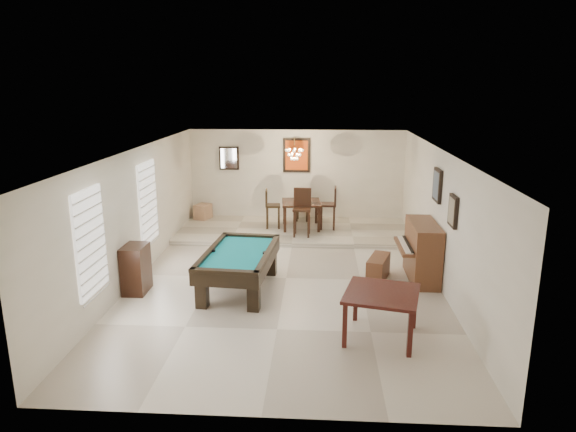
# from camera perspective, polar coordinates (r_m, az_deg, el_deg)

# --- Properties ---
(ground_plane) EXTENTS (6.00, 9.00, 0.02)m
(ground_plane) POSITION_cam_1_polar(r_m,az_deg,el_deg) (10.51, -0.20, -6.96)
(ground_plane) COLOR beige
(wall_back) EXTENTS (6.00, 0.04, 2.60)m
(wall_back) POSITION_cam_1_polar(r_m,az_deg,el_deg) (14.49, 0.96, 4.44)
(wall_back) COLOR silver
(wall_back) RESTS_ON ground_plane
(wall_front) EXTENTS (6.00, 0.04, 2.60)m
(wall_front) POSITION_cam_1_polar(r_m,az_deg,el_deg) (5.87, -3.15, -11.11)
(wall_front) COLOR silver
(wall_front) RESTS_ON ground_plane
(wall_left) EXTENTS (0.04, 9.00, 2.60)m
(wall_left) POSITION_cam_1_polar(r_m,az_deg,el_deg) (10.72, -16.43, 0.22)
(wall_left) COLOR silver
(wall_left) RESTS_ON ground_plane
(wall_right) EXTENTS (0.04, 9.00, 2.60)m
(wall_right) POSITION_cam_1_polar(r_m,az_deg,el_deg) (10.35, 16.60, -0.29)
(wall_right) COLOR silver
(wall_right) RESTS_ON ground_plane
(ceiling) EXTENTS (6.00, 9.00, 0.04)m
(ceiling) POSITION_cam_1_polar(r_m,az_deg,el_deg) (9.85, -0.22, 7.31)
(ceiling) COLOR white
(ceiling) RESTS_ON wall_back
(dining_step) EXTENTS (6.00, 2.50, 0.12)m
(dining_step) POSITION_cam_1_polar(r_m,az_deg,el_deg) (13.56, 0.69, -1.66)
(dining_step) COLOR beige
(dining_step) RESTS_ON ground_plane
(window_left_front) EXTENTS (0.06, 1.00, 1.70)m
(window_left_front) POSITION_cam_1_polar(r_m,az_deg,el_deg) (8.72, -21.11, -2.71)
(window_left_front) COLOR white
(window_left_front) RESTS_ON wall_left
(window_left_rear) EXTENTS (0.06, 1.00, 1.70)m
(window_left_rear) POSITION_cam_1_polar(r_m,az_deg,el_deg) (11.23, -15.30, 1.47)
(window_left_rear) COLOR white
(window_left_rear) RESTS_ON wall_left
(pool_table) EXTENTS (1.38, 2.32, 0.74)m
(pool_table) POSITION_cam_1_polar(r_m,az_deg,el_deg) (9.86, -5.44, -6.12)
(pool_table) COLOR black
(pool_table) RESTS_ON ground_plane
(square_table) EXTENTS (1.31, 1.31, 0.75)m
(square_table) POSITION_cam_1_polar(r_m,az_deg,el_deg) (8.18, 10.28, -10.75)
(square_table) COLOR #34110D
(square_table) RESTS_ON ground_plane
(upright_piano) EXTENTS (0.79, 1.40, 1.17)m
(upright_piano) POSITION_cam_1_polar(r_m,az_deg,el_deg) (10.58, 13.99, -3.82)
(upright_piano) COLOR brown
(upright_piano) RESTS_ON ground_plane
(piano_bench) EXTENTS (0.57, 0.90, 0.47)m
(piano_bench) POSITION_cam_1_polar(r_m,az_deg,el_deg) (10.55, 9.99, -5.70)
(piano_bench) COLOR brown
(piano_bench) RESTS_ON ground_plane
(apothecary_chest) EXTENTS (0.41, 0.61, 0.92)m
(apothecary_chest) POSITION_cam_1_polar(r_m,az_deg,el_deg) (10.10, -16.54, -5.65)
(apothecary_chest) COLOR black
(apothecary_chest) RESTS_ON ground_plane
(dining_table) EXTENTS (1.08, 1.08, 0.83)m
(dining_table) POSITION_cam_1_polar(r_m,az_deg,el_deg) (13.54, 1.47, 0.40)
(dining_table) COLOR black
(dining_table) RESTS_ON dining_step
(flower_vase) EXTENTS (0.15, 0.15, 0.22)m
(flower_vase) POSITION_cam_1_polar(r_m,az_deg,el_deg) (13.42, 1.49, 2.57)
(flower_vase) COLOR #AB0E1C
(flower_vase) RESTS_ON dining_table
(dining_chair_south) EXTENTS (0.45, 0.45, 1.19)m
(dining_chair_south) POSITION_cam_1_polar(r_m,az_deg,el_deg) (12.78, 1.55, 0.37)
(dining_chair_south) COLOR black
(dining_chair_south) RESTS_ON dining_step
(dining_chair_north) EXTENTS (0.37, 0.37, 0.95)m
(dining_chair_north) POSITION_cam_1_polar(r_m,az_deg,el_deg) (14.26, 1.61, 1.38)
(dining_chair_north) COLOR black
(dining_chair_north) RESTS_ON dining_step
(dining_chair_west) EXTENTS (0.41, 0.41, 1.03)m
(dining_chair_west) POSITION_cam_1_polar(r_m,az_deg,el_deg) (13.54, -1.67, 0.83)
(dining_chair_west) COLOR black
(dining_chair_west) RESTS_ON dining_step
(dining_chair_east) EXTENTS (0.42, 0.42, 1.12)m
(dining_chair_east) POSITION_cam_1_polar(r_m,az_deg,el_deg) (13.46, 4.45, 0.91)
(dining_chair_east) COLOR black
(dining_chair_east) RESTS_ON dining_step
(corner_bench) EXTENTS (0.49, 0.54, 0.41)m
(corner_bench) POSITION_cam_1_polar(r_m,az_deg,el_deg) (14.70, -9.44, 0.49)
(corner_bench) COLOR tan
(corner_bench) RESTS_ON dining_step
(chandelier) EXTENTS (0.44, 0.44, 0.60)m
(chandelier) POSITION_cam_1_polar(r_m,az_deg,el_deg) (13.07, 0.71, 7.33)
(chandelier) COLOR #FFE5B2
(chandelier) RESTS_ON ceiling
(back_painting) EXTENTS (0.75, 0.06, 0.95)m
(back_painting) POSITION_cam_1_polar(r_m,az_deg,el_deg) (14.36, 0.96, 6.77)
(back_painting) COLOR #D84C14
(back_painting) RESTS_ON wall_back
(back_mirror) EXTENTS (0.55, 0.06, 0.65)m
(back_mirror) POSITION_cam_1_polar(r_m,az_deg,el_deg) (14.58, -6.57, 6.40)
(back_mirror) COLOR white
(back_mirror) RESTS_ON wall_back
(right_picture_upper) EXTENTS (0.06, 0.55, 0.65)m
(right_picture_upper) POSITION_cam_1_polar(r_m,az_deg,el_deg) (10.50, 16.27, 3.30)
(right_picture_upper) COLOR slate
(right_picture_upper) RESTS_ON wall_right
(right_picture_lower) EXTENTS (0.06, 0.45, 0.55)m
(right_picture_lower) POSITION_cam_1_polar(r_m,az_deg,el_deg) (9.30, 17.87, 0.53)
(right_picture_lower) COLOR gray
(right_picture_lower) RESTS_ON wall_right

